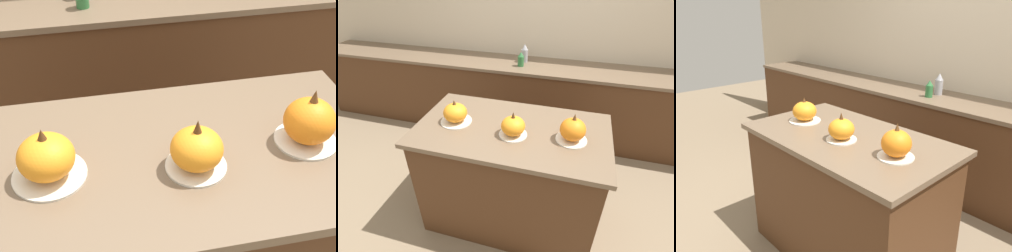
% 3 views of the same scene
% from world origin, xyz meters
% --- Properties ---
extents(kitchen_island, '(1.40, 0.79, 0.94)m').
position_xyz_m(kitchen_island, '(0.00, 0.00, 0.47)').
color(kitchen_island, '#4C2D19').
rests_on(kitchen_island, ground_plane).
extents(back_counter, '(6.00, 0.60, 0.92)m').
position_xyz_m(back_counter, '(0.00, 1.41, 0.46)').
color(back_counter, '#4C2D19').
rests_on(back_counter, ground_plane).
extents(pumpkin_cake_left, '(0.23, 0.23, 0.18)m').
position_xyz_m(pumpkin_cake_left, '(-0.42, -0.03, 1.02)').
color(pumpkin_cake_left, silver).
rests_on(pumpkin_cake_left, kitchen_island).
extents(pumpkin_cake_center, '(0.20, 0.20, 0.18)m').
position_xyz_m(pumpkin_cake_center, '(0.03, -0.08, 1.01)').
color(pumpkin_cake_center, silver).
rests_on(pumpkin_cake_center, kitchen_island).
extents(pumpkin_cake_right, '(0.21, 0.21, 0.21)m').
position_xyz_m(pumpkin_cake_right, '(0.43, -0.03, 1.02)').
color(pumpkin_cake_right, silver).
rests_on(pumpkin_cake_right, kitchen_island).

